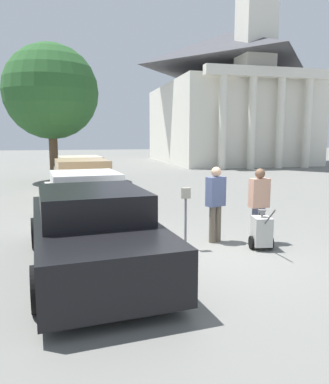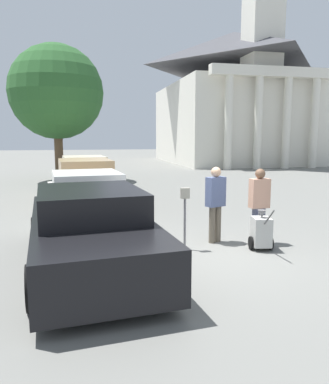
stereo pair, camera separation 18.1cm
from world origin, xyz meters
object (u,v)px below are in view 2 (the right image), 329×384
at_px(person_worker, 215,200).
at_px(parked_car_cream, 84,176).
at_px(equipment_cart, 261,232).
at_px(church, 234,93).
at_px(parking_meter, 185,207).
at_px(person_supervisor, 259,201).
at_px(parked_car_black, 90,230).
at_px(parked_car_white, 87,199).
at_px(parked_car_tan, 85,184).

bearing_deg(person_worker, parked_car_cream, -92.21).
relative_size(parked_car_cream, equipment_cart, 4.88).
xyz_separation_m(equipment_cart, church, (9.89, 25.17, 5.75)).
relative_size(parking_meter, equipment_cart, 1.30).
distance_m(person_worker, person_supervisor, 0.95).
distance_m(parked_car_black, parked_car_white, 3.47).
height_order(parked_car_white, person_worker, person_worker).
height_order(parked_car_white, church, church).
bearing_deg(person_worker, parked_car_tan, -83.45).
distance_m(parked_car_tan, parked_car_cream, 2.94).
bearing_deg(person_supervisor, parking_meter, -0.67).
bearing_deg(parked_car_white, person_worker, -47.12).
bearing_deg(parked_car_tan, parking_meter, -76.78).
relative_size(parked_car_cream, person_supervisor, 2.94).
distance_m(parked_car_black, person_supervisor, 3.74).
bearing_deg(parked_car_tan, parked_car_white, -95.46).
xyz_separation_m(parked_car_cream, parking_meter, (1.96, -8.72, 0.21)).
distance_m(parked_car_tan, person_worker, 6.07).
xyz_separation_m(person_supervisor, church, (9.74, 24.73, 5.19)).
bearing_deg(person_supervisor, parked_car_black, 7.45).
relative_size(parked_car_cream, parking_meter, 3.74).
relative_size(parked_car_white, parking_meter, 3.68).
bearing_deg(parked_car_tan, parked_car_black, -95.46).
xyz_separation_m(parked_car_tan, parking_meter, (1.96, -5.79, 0.20)).
height_order(person_supervisor, church, church).
relative_size(parked_car_black, parking_meter, 3.97).
height_order(parked_car_cream, parking_meter, parked_car_cream).
height_order(parked_car_tan, parking_meter, parked_car_tan).
height_order(parking_meter, equipment_cart, parking_meter).
relative_size(parked_car_black, person_worker, 3.07).
distance_m(parked_car_tan, person_supervisor, 6.78).
xyz_separation_m(parked_car_black, person_worker, (2.77, 1.01, 0.29)).
height_order(parked_car_black, parked_car_white, parked_car_black).
xyz_separation_m(parked_car_tan, equipment_cart, (3.52, -6.14, -0.33)).
bearing_deg(parked_car_black, person_worker, 14.62).
distance_m(parked_car_black, church, 29.28).
height_order(parked_car_black, parking_meter, parked_car_black).
bearing_deg(parked_car_tan, person_supervisor, -62.73).
bearing_deg(church, parked_car_cream, -129.80).
relative_size(parked_car_white, parked_car_tan, 0.96).
bearing_deg(parked_car_white, parked_car_tan, 84.54).
relative_size(parked_car_white, equipment_cart, 4.80).
height_order(parked_car_white, equipment_cart, parked_car_white).
relative_size(parked_car_black, equipment_cart, 5.17).
bearing_deg(person_supervisor, person_worker, -21.96).
relative_size(parked_car_white, person_supervisor, 2.89).
xyz_separation_m(parked_car_tan, person_worker, (2.77, -5.40, 0.24)).
distance_m(parked_car_cream, church, 21.64).
bearing_deg(parking_meter, equipment_cart, -12.51).
relative_size(parked_car_black, parked_car_white, 1.08).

